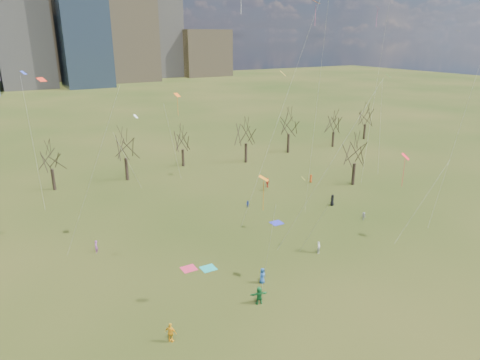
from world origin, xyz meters
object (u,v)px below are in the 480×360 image
blanket_crimson (189,269)px  person_1 (319,247)px  blanket_teal (208,268)px  person_4 (171,333)px  blanket_navy (277,223)px  person_0 (262,276)px

blanket_crimson → person_1: 15.42m
blanket_teal → person_4: 12.20m
blanket_crimson → person_1: person_1 is taller
person_1 → blanket_navy: bearing=55.0°
person_0 → person_1: 9.52m
person_0 → person_4: size_ratio=0.92×
blanket_teal → person_1: 13.32m
person_0 → person_1: size_ratio=1.16×
blanket_teal → blanket_navy: (13.45, 6.18, 0.00)m
blanket_navy → person_0: size_ratio=0.95×
blanket_teal → person_4: size_ratio=0.87×
blanket_teal → person_1: (12.88, -3.32, 0.71)m
blanket_teal → blanket_navy: size_ratio=1.00×
blanket_teal → person_1: bearing=-14.5°
blanket_navy → person_1: bearing=-93.4°
blanket_navy → person_1: size_ratio=1.10×
blanket_crimson → person_1: bearing=-16.4°
blanket_teal → person_1: person_1 is taller
blanket_teal → person_4: (-7.96, -9.21, 0.90)m
person_1 → blanket_teal: bearing=133.9°
person_4 → blanket_teal: bearing=-82.8°
blanket_navy → blanket_teal: bearing=-155.3°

